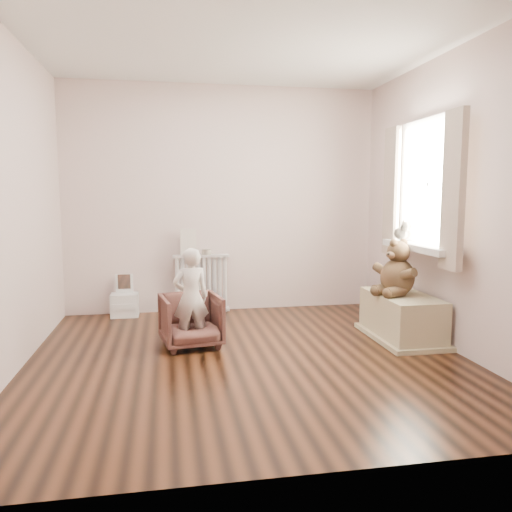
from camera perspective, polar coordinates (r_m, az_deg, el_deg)
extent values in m
cube|color=black|center=(4.27, -0.94, -11.49)|extent=(3.60, 3.60, 0.01)
cube|color=white|center=(4.24, -1.01, 24.08)|extent=(3.60, 3.60, 0.01)
cube|color=silver|center=(5.84, -3.81, 6.44)|extent=(3.60, 0.02, 2.60)
cube|color=silver|center=(2.29, 6.24, 5.60)|extent=(3.60, 0.02, 2.60)
cube|color=silver|center=(4.16, -26.37, 5.52)|extent=(0.02, 3.60, 2.60)
cube|color=silver|center=(4.69, 21.42, 5.85)|extent=(0.02, 3.60, 2.60)
cube|color=white|center=(4.93, 19.27, 7.72)|extent=(0.03, 0.90, 1.10)
cube|color=silver|center=(4.91, 18.08, 0.98)|extent=(0.22, 1.10, 0.06)
cube|color=#BEAB95|center=(4.38, 21.64, 6.97)|extent=(0.06, 0.26, 1.30)
cube|color=#BEAB95|center=(5.38, 15.22, 7.13)|extent=(0.06, 0.26, 1.30)
cube|color=silver|center=(5.77, -6.28, -2.67)|extent=(0.64, 0.12, 0.68)
cube|color=beige|center=(5.71, -7.74, 1.61)|extent=(0.18, 0.02, 0.30)
cylinder|color=#A59E8C|center=(5.73, -5.70, 0.47)|extent=(0.10, 0.10, 0.06)
cube|color=silver|center=(5.77, -14.81, -4.02)|extent=(0.30, 0.21, 0.47)
imported|color=brown|center=(4.54, -7.44, -7.32)|extent=(0.59, 0.60, 0.47)
imported|color=silver|center=(4.44, -7.46, -4.70)|extent=(0.35, 0.26, 0.88)
cube|color=beige|center=(4.94, 16.31, -6.81)|extent=(0.48, 0.90, 0.42)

